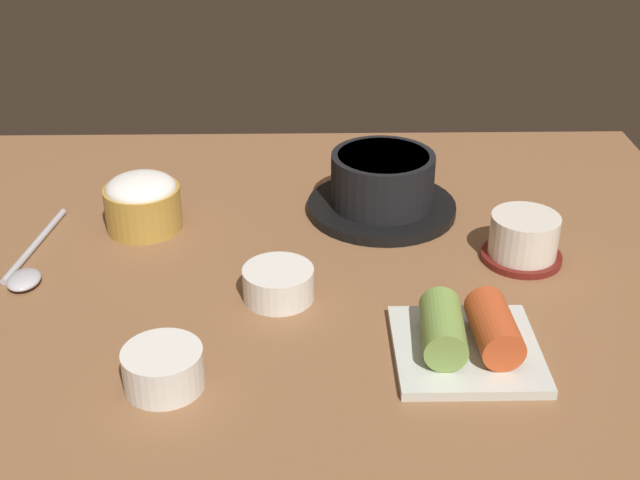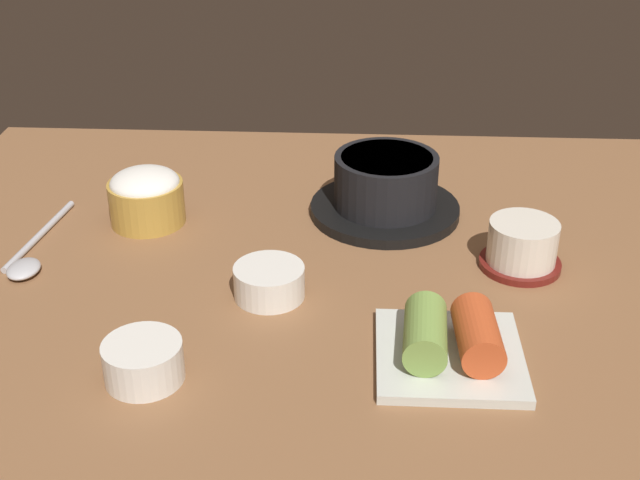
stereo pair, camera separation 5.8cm
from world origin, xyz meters
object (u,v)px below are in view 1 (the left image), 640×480
stone_pot (378,186)px  spoon (24,267)px  banchan_cup_center (274,283)px  rice_bowl (138,201)px  side_bowl_near (158,367)px  tea_cup_with_saucer (519,238)px  kimchi_plate (462,337)px

stone_pot → spoon: bearing=-161.0°
banchan_cup_center → spoon: size_ratio=0.39×
banchan_cup_center → rice_bowl: bearing=136.2°
rice_bowl → side_bowl_near: rice_bowl is taller
tea_cup_with_saucer → banchan_cup_center: tea_cup_with_saucer is taller
tea_cup_with_saucer → kimchi_plate: bearing=-117.8°
tea_cup_with_saucer → kimchi_plate: size_ratio=0.66×
stone_pot → kimchi_plate: 31.00cm
spoon → side_bowl_near: bearing=-48.3°
banchan_cup_center → kimchi_plate: size_ratio=0.55×
rice_bowl → spoon: rice_bowl is taller
spoon → kimchi_plate: bearing=-19.2°
rice_bowl → kimchi_plate: (35.36, -26.74, -1.58)cm
kimchi_plate → spoon: 49.57cm
rice_bowl → spoon: (-11.43, -10.43, -2.99)cm
rice_bowl → banchan_cup_center: (16.97, -16.30, -1.72)cm
kimchi_plate → stone_pot: bearing=100.6°
side_bowl_near → kimchi_plate: bearing=8.5°
stone_pot → rice_bowl: 29.89cm
stone_pot → banchan_cup_center: (-12.68, -20.00, -1.76)cm
side_bowl_near → spoon: size_ratio=0.38×
rice_bowl → stone_pot: bearing=7.1°
rice_bowl → banchan_cup_center: rice_bowl is taller
side_bowl_near → spoon: (-18.32, 20.55, -1.45)cm
banchan_cup_center → side_bowl_near: (-10.08, -14.68, 0.18)cm
tea_cup_with_saucer → spoon: (-56.27, -1.70, -2.19)cm
banchan_cup_center → kimchi_plate: 21.14cm
spoon → stone_pot: bearing=19.0°
side_bowl_near → stone_pot: bearing=56.7°
tea_cup_with_saucer → spoon: size_ratio=0.48×
banchan_cup_center → stone_pot: bearing=57.6°
stone_pot → side_bowl_near: (-22.76, -34.67, -1.59)cm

